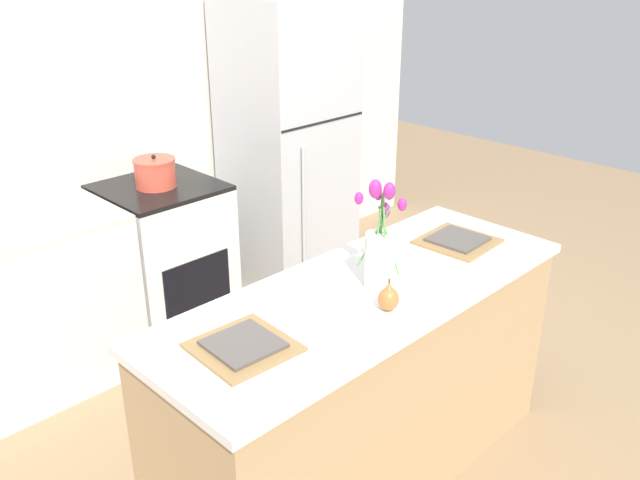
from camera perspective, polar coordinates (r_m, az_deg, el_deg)
ground_plane at (r=3.10m, az=3.44°, el=-18.81°), size 10.00×10.00×0.00m
back_wall at (r=3.97m, az=-18.49°, el=11.77°), size 5.20×0.08×2.70m
kitchen_island at (r=2.82m, az=3.66°, el=-12.08°), size 1.80×0.66×0.89m
stove_range at (r=3.95m, az=-12.84°, el=-1.56°), size 0.60×0.61×0.88m
refrigerator at (r=4.32m, az=-2.74°, el=7.83°), size 0.68×0.67×1.82m
flower_vase at (r=2.53m, az=5.09°, el=-0.91°), size 0.12×0.18×0.44m
pear_figurine at (r=2.42m, az=5.79°, el=-4.86°), size 0.08×0.08×0.12m
plate_setting_left at (r=2.22m, az=-6.44°, el=-8.88°), size 0.31×0.31×0.02m
plate_setting_right at (r=3.01m, az=11.54°, el=-0.06°), size 0.31×0.31×0.02m
cooking_pot at (r=3.75m, az=-13.71°, el=5.53°), size 0.22×0.22×0.18m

